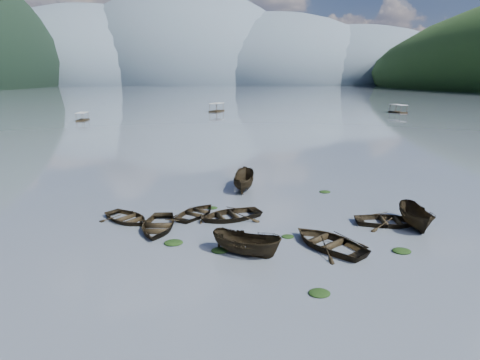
{
  "coord_description": "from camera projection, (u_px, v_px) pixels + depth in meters",
  "views": [
    {
      "loc": [
        -2.13,
        -17.62,
        9.95
      ],
      "look_at": [
        0.0,
        12.0,
        2.0
      ],
      "focal_mm": 28.0,
      "sensor_mm": 36.0,
      "label": 1
    }
  ],
  "objects": [
    {
      "name": "ground_plane",
      "position": [
        256.0,
        275.0,
        19.7
      ],
      "size": [
        2400.0,
        2400.0,
        0.0
      ],
      "primitive_type": "plane",
      "color": "#515965"
    },
    {
      "name": "haze_mtn_a",
      "position": [
        101.0,
        85.0,
        868.83
      ],
      "size": [
        520.0,
        520.0,
        280.0
      ],
      "primitive_type": "ellipsoid",
      "color": "#475666",
      "rests_on": "ground"
    },
    {
      "name": "haze_mtn_b",
      "position": [
        188.0,
        84.0,
        882.71
      ],
      "size": [
        520.0,
        520.0,
        340.0
      ],
      "primitive_type": "ellipsoid",
      "color": "#475666",
      "rests_on": "ground"
    },
    {
      "name": "haze_mtn_c",
      "position": [
        272.0,
        84.0,
        896.59
      ],
      "size": [
        520.0,
        520.0,
        260.0
      ],
      "primitive_type": "ellipsoid",
      "color": "#475666",
      "rests_on": "ground"
    },
    {
      "name": "haze_mtn_d",
      "position": [
        345.0,
        84.0,
        909.09
      ],
      "size": [
        520.0,
        520.0,
        220.0
      ],
      "primitive_type": "ellipsoid",
      "color": "#475666",
      "rests_on": "ground"
    },
    {
      "name": "rowboat_0",
      "position": [
        158.0,
        229.0,
        25.77
      ],
      "size": [
        3.53,
        4.8,
        0.97
      ],
      "primitive_type": "imported",
      "rotation": [
        0.0,
        0.0,
        -0.04
      ],
      "color": "black",
      "rests_on": "ground"
    },
    {
      "name": "rowboat_1",
      "position": [
        197.0,
        215.0,
        28.43
      ],
      "size": [
        4.58,
        4.87,
        0.82
      ],
      "primitive_type": "imported",
      "rotation": [
        0.0,
        0.0,
        2.54
      ],
      "color": "black",
      "rests_on": "ground"
    },
    {
      "name": "rowboat_2",
      "position": [
        246.0,
        255.0,
        22.03
      ],
      "size": [
        4.57,
        3.48,
        1.67
      ],
      "primitive_type": "imported",
      "rotation": [
        0.0,
        0.0,
        1.08
      ],
      "color": "black",
      "rests_on": "ground"
    },
    {
      "name": "rowboat_3",
      "position": [
        328.0,
        247.0,
        23.1
      ],
      "size": [
        5.84,
        6.21,
        1.05
      ],
      "primitive_type": "imported",
      "rotation": [
        0.0,
        0.0,
        3.75
      ],
      "color": "black",
      "rests_on": "ground"
    },
    {
      "name": "rowboat_4",
      "position": [
        388.0,
        224.0,
        26.65
      ],
      "size": [
        4.97,
        3.88,
        0.94
      ],
      "primitive_type": "imported",
      "rotation": [
        0.0,
        0.0,
        1.42
      ],
      "color": "black",
      "rests_on": "ground"
    },
    {
      "name": "rowboat_5",
      "position": [
        415.0,
        226.0,
        26.27
      ],
      "size": [
        2.35,
        4.64,
        1.71
      ],
      "primitive_type": "imported",
      "rotation": [
        0.0,
        0.0,
        -0.16
      ],
      "color": "black",
      "rests_on": "ground"
    },
    {
      "name": "rowboat_6",
      "position": [
        127.0,
        221.0,
        27.32
      ],
      "size": [
        5.08,
        5.02,
        0.86
      ],
      "primitive_type": "imported",
      "rotation": [
        0.0,
        0.0,
        0.82
      ],
      "color": "black",
      "rests_on": "ground"
    },
    {
      "name": "rowboat_7",
      "position": [
        230.0,
        219.0,
        27.77
      ],
      "size": [
        5.6,
        4.81,
        0.98
      ],
      "primitive_type": "imported",
      "rotation": [
        0.0,
        0.0,
        5.07
      ],
      "color": "black",
      "rests_on": "ground"
    },
    {
      "name": "rowboat_8",
      "position": [
        243.0,
        189.0,
        35.27
      ],
      "size": [
        2.66,
        5.13,
        1.89
      ],
      "primitive_type": "imported",
      "rotation": [
        0.0,
        0.0,
        2.97
      ],
      "color": "black",
      "rests_on": "ground"
    },
    {
      "name": "weed_clump_0",
      "position": [
        174.0,
        244.0,
        23.5
      ],
      "size": [
        1.19,
        0.98,
        0.26
      ],
      "primitive_type": "ellipsoid",
      "color": "black",
      "rests_on": "ground"
    },
    {
      "name": "weed_clump_1",
      "position": [
        220.0,
        251.0,
        22.47
      ],
      "size": [
        1.06,
        0.85,
        0.23
      ],
      "primitive_type": "ellipsoid",
      "color": "black",
      "rests_on": "ground"
    },
    {
      "name": "weed_clump_2",
      "position": [
        319.0,
        294.0,
        17.97
      ],
      "size": [
        1.07,
        0.86,
        0.23
      ],
      "primitive_type": "ellipsoid",
      "color": "black",
      "rests_on": "ground"
    },
    {
      "name": "weed_clump_3",
      "position": [
        288.0,
        237.0,
        24.5
      ],
      "size": [
        0.83,
        0.7,
        0.18
      ],
      "primitive_type": "ellipsoid",
      "color": "black",
      "rests_on": "ground"
    },
    {
      "name": "weed_clump_4",
      "position": [
        402.0,
        252.0,
        22.39
      ],
      "size": [
        1.14,
        0.9,
        0.24
      ],
      "primitive_type": "ellipsoid",
      "color": "black",
      "rests_on": "ground"
    },
    {
      "name": "weed_clump_5",
      "position": [
        149.0,
        226.0,
        26.33
      ],
      "size": [
        1.02,
        0.83,
        0.22
      ],
      "primitive_type": "ellipsoid",
      "color": "black",
      "rests_on": "ground"
    },
    {
      "name": "weed_clump_6",
      "position": [
        212.0,
        208.0,
        30.01
      ],
      "size": [
        0.86,
        0.71,
        0.18
      ],
      "primitive_type": "ellipsoid",
      "color": "black",
      "rests_on": "ground"
    },
    {
      "name": "weed_clump_7",
      "position": [
        325.0,
        192.0,
        34.24
      ],
      "size": [
        1.03,
        0.82,
        0.22
      ],
      "primitive_type": "ellipsoid",
      "color": "black",
      "rests_on": "ground"
    },
    {
      "name": "pontoon_left",
      "position": [
        83.0,
        121.0,
        94.78
      ],
      "size": [
        2.4,
        5.25,
        1.97
      ],
      "primitive_type": null,
      "rotation": [
        0.0,
        0.0,
        0.05
      ],
      "color": "black",
      "rests_on": "ground"
    },
    {
      "name": "pontoon_centre",
      "position": [
        217.0,
        112.0,
        121.69
      ],
      "size": [
        5.29,
        7.45,
        2.63
      ],
      "primitive_type": null,
      "rotation": [
        0.0,
        0.0,
        -0.4
      ],
      "color": "black",
      "rests_on": "ground"
    },
    {
      "name": "pontoon_right",
      "position": [
        398.0,
        113.0,
        117.41
      ],
      "size": [
        3.51,
        6.68,
        2.44
      ],
      "primitive_type": null,
      "rotation": [
        0.0,
        0.0,
        0.14
      ],
      "color": "black",
      "rests_on": "ground"
    }
  ]
}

